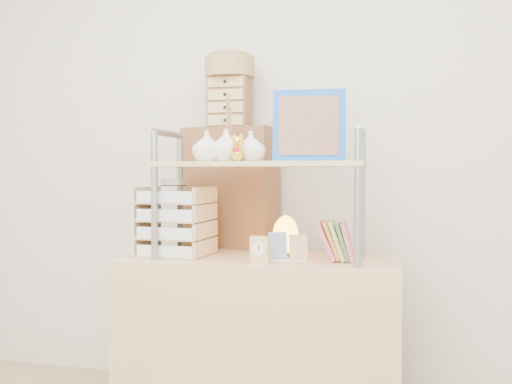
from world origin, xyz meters
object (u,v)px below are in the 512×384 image
(desk, at_px, (260,343))
(cabinet, at_px, (231,260))
(salt_lamp, at_px, (286,236))
(letter_tray, at_px, (174,225))

(desk, distance_m, cabinet, 0.53)
(desk, bearing_deg, cabinet, 122.91)
(desk, xyz_separation_m, salt_lamp, (0.10, 0.06, 0.47))
(cabinet, height_order, letter_tray, cabinet)
(cabinet, distance_m, letter_tray, 0.47)
(cabinet, xyz_separation_m, salt_lamp, (0.34, -0.31, 0.17))
(desk, xyz_separation_m, cabinet, (-0.24, 0.37, 0.30))
(salt_lamp, bearing_deg, desk, -151.43)
(cabinet, relative_size, salt_lamp, 7.31)
(desk, relative_size, cabinet, 0.89)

